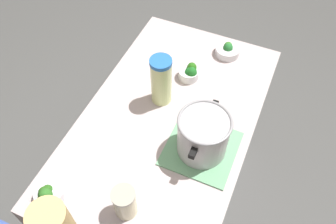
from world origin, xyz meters
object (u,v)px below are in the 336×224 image
object	(u,v)px
cooking_pot	(203,135)
broccoli_bowl_back	(228,50)
lemonade_pitcher	(161,81)
broccoli_bowl_center	(190,73)
mason_jar	(125,202)
broccoli_bowl_front	(48,194)

from	to	relation	value
cooking_pot	broccoli_bowl_back	bearing A→B (deg)	-172.79
lemonade_pitcher	broccoli_bowl_center	distance (m)	0.21
broccoli_bowl_center	mason_jar	bearing A→B (deg)	2.42
cooking_pot	lemonade_pitcher	size ratio (longest dim) A/B	1.13
cooking_pot	broccoli_bowl_back	size ratio (longest dim) A/B	2.23
broccoli_bowl_front	broccoli_bowl_back	bearing A→B (deg)	159.59
lemonade_pitcher	broccoli_bowl_back	bearing A→B (deg)	155.20
cooking_pot	lemonade_pitcher	distance (m)	0.32
broccoli_bowl_front	broccoli_bowl_back	world-z (taller)	broccoli_bowl_front
cooking_pot	broccoli_bowl_front	distance (m)	0.64
mason_jar	broccoli_bowl_front	distance (m)	0.31
broccoli_bowl_front	broccoli_bowl_center	bearing A→B (deg)	161.66
lemonade_pitcher	broccoli_bowl_back	world-z (taller)	lemonade_pitcher
cooking_pot	mason_jar	bearing A→B (deg)	-24.42
cooking_pot	broccoli_bowl_front	world-z (taller)	cooking_pot
lemonade_pitcher	mason_jar	world-z (taller)	lemonade_pitcher
mason_jar	lemonade_pitcher	bearing A→B (deg)	-169.51
broccoli_bowl_front	lemonade_pitcher	bearing A→B (deg)	162.66
mason_jar	cooking_pot	bearing A→B (deg)	155.58
mason_jar	broccoli_bowl_center	distance (m)	0.73
mason_jar	broccoli_bowl_back	world-z (taller)	mason_jar
mason_jar	broccoli_bowl_center	size ratio (longest dim) A/B	1.44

